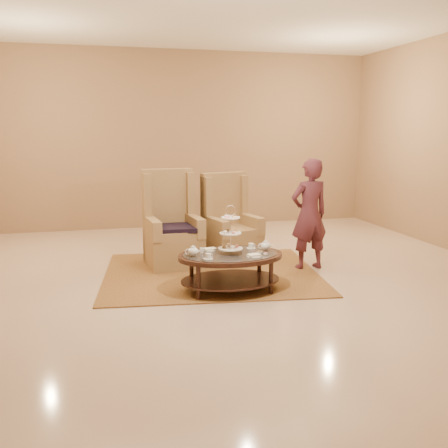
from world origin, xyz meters
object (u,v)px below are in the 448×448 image
object	(u,v)px
tea_table	(230,261)
armchair_left	(172,233)
armchair_right	(229,231)
person	(309,214)

from	to	relation	value
tea_table	armchair_left	size ratio (longest dim) A/B	0.93
armchair_left	armchair_right	world-z (taller)	armchair_left
person	tea_table	bearing A→B (deg)	20.69
armchair_right	person	world-z (taller)	person
tea_table	armchair_left	bearing A→B (deg)	110.32
person	armchair_left	bearing A→B (deg)	-28.32
armchair_right	tea_table	bearing A→B (deg)	-117.34
armchair_left	armchair_right	size ratio (longest dim) A/B	1.06
armchair_left	person	distance (m)	2.00
armchair_left	person	bearing A→B (deg)	-26.03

